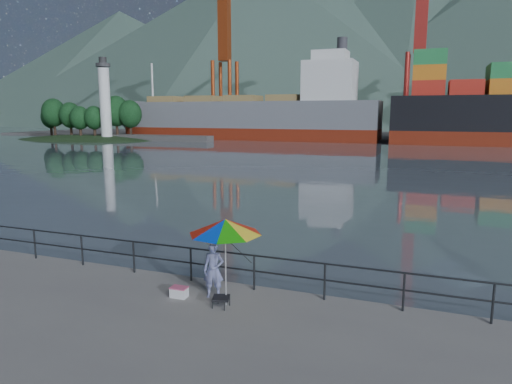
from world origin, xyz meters
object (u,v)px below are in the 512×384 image
Objects in this scene: beach_umbrella at (225,227)px; bulk_carrier at (256,117)px; cooler_bag at (179,293)px; fisherman at (214,270)px.

bulk_carrier reaches higher than beach_umbrella.
fisherman is at bearing 19.90° from cooler_bag.
fisherman is at bearing 145.44° from beach_umbrella.
bulk_carrier is (-26.62, 73.59, 2.05)m from beach_umbrella.
bulk_carrier is at bearing 107.82° from cooler_bag.
cooler_bag is 0.01× the size of bulk_carrier.
fisherman is 3.48× the size of cooler_bag.
fisherman is 1.13m from cooler_bag.
bulk_carrier is (-26.10, 73.23, 3.38)m from fisherman.
cooler_bag is (-1.40, 0.02, -1.96)m from beach_umbrella.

